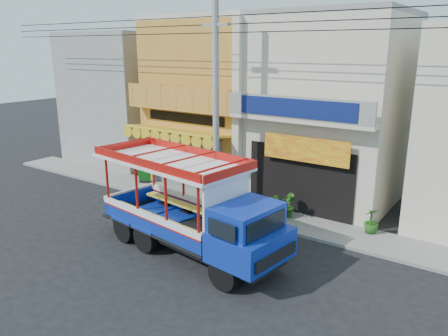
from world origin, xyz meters
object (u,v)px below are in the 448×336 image
(potted_plant_c, at_px, (372,221))
(songthaew_truck, at_px, (200,212))
(potted_plant_b, at_px, (288,205))
(utility_pole, at_px, (219,93))
(potted_plant_a, at_px, (279,204))
(green_sign, at_px, (145,175))

(potted_plant_c, bearing_deg, songthaew_truck, -10.70)
(potted_plant_b, bearing_deg, utility_pole, 81.54)
(potted_plant_a, xyz_separation_m, potted_plant_c, (3.51, 0.60, -0.09))
(songthaew_truck, bearing_deg, potted_plant_c, 50.35)
(utility_pole, relative_size, potted_plant_c, 29.34)
(potted_plant_a, distance_m, potted_plant_c, 3.57)
(potted_plant_a, bearing_deg, green_sign, 124.87)
(utility_pole, relative_size, potted_plant_a, 24.73)
(green_sign, bearing_deg, utility_pole, -11.06)
(potted_plant_a, relative_size, potted_plant_c, 1.19)
(songthaew_truck, distance_m, potted_plant_c, 6.55)
(utility_pole, xyz_separation_m, potted_plant_b, (2.71, 1.03, -4.43))
(green_sign, height_order, potted_plant_a, potted_plant_a)
(songthaew_truck, xyz_separation_m, green_sign, (-7.25, 4.72, -1.10))
(potted_plant_b, xyz_separation_m, potted_plant_c, (3.25, 0.29, -0.01))
(potted_plant_c, bearing_deg, green_sign, -59.76)
(potted_plant_a, bearing_deg, potted_plant_c, -42.91)
(potted_plant_a, height_order, potted_plant_b, potted_plant_a)
(utility_pole, xyz_separation_m, potted_plant_a, (2.45, 0.71, -4.35))
(utility_pole, bearing_deg, songthaew_truck, -63.38)
(utility_pole, xyz_separation_m, potted_plant_c, (5.96, 1.31, -4.44))
(green_sign, distance_m, potted_plant_c, 11.38)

